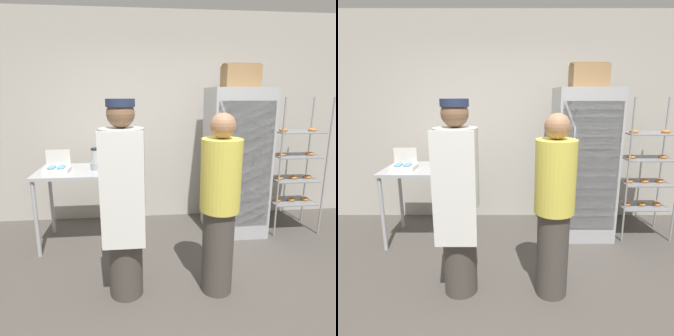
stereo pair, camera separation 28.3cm
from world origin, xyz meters
The scene contains 10 objects.
ground_plane centered at (0.00, 0.00, 0.00)m, with size 14.00×14.00×0.00m, color #4C4742.
back_wall centered at (0.00, 2.15, 1.42)m, with size 6.40×0.12×2.83m, color #B7B2A8.
refrigerator centered at (0.90, 1.52, 0.92)m, with size 0.72×0.69×1.84m.
baking_rack centered at (1.67, 1.47, 0.84)m, with size 0.62×0.43×1.73m.
prep_counter centered at (-0.97, 1.35, 0.80)m, with size 1.03×0.68×0.91m.
donut_box centered at (-1.24, 1.26, 0.96)m, with size 0.27×0.20×0.24m.
blender_pitcher centered at (-0.81, 1.34, 1.02)m, with size 0.14×0.14×0.25m.
cardboard_storage_box centered at (0.92, 1.55, 1.97)m, with size 0.42×0.31×0.28m.
person_baker centered at (-0.46, 0.31, 0.90)m, with size 0.37×0.38×1.72m.
person_customer centered at (0.36, 0.29, 0.82)m, with size 0.34×0.34×1.62m.
Camera 2 is at (-0.05, -2.10, 1.75)m, focal length 32.00 mm.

